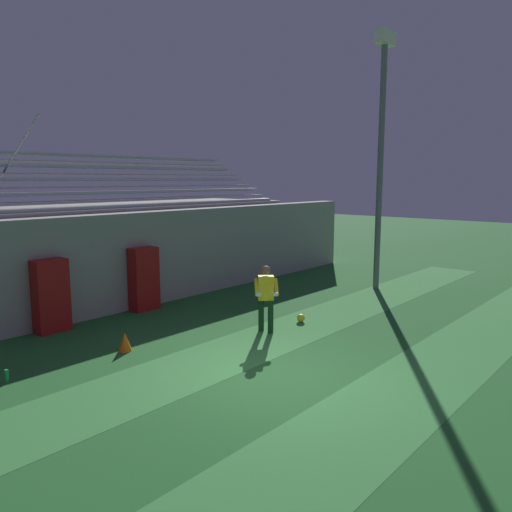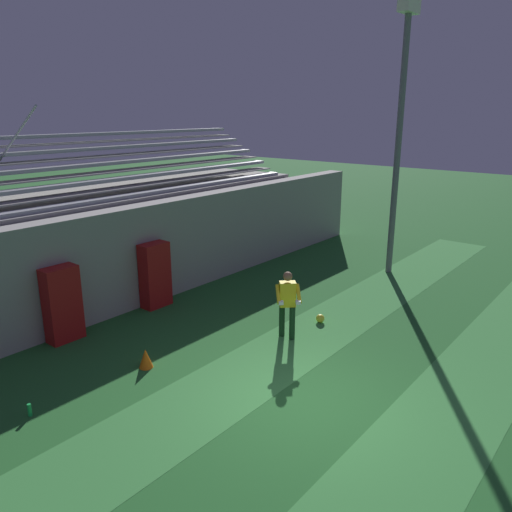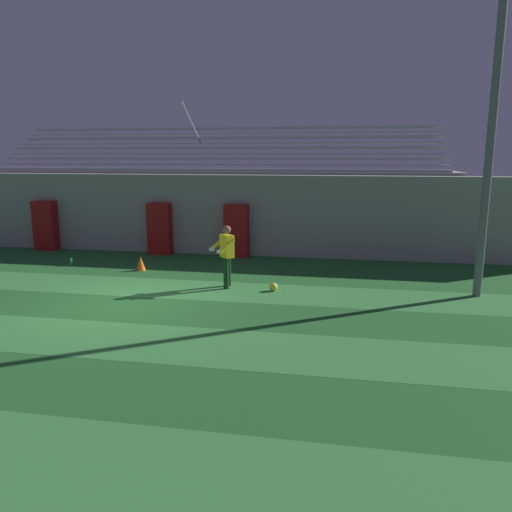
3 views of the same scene
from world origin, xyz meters
name	(u,v)px [view 2 (image 2 of 3)]	position (x,y,z in m)	size (l,w,h in m)	color
ground_plane	(306,402)	(0.00, 0.00, 0.00)	(80.00, 80.00, 0.00)	#236028
turf_stripe_mid	(422,451)	(0.00, -2.24, 0.00)	(28.00, 1.88, 0.01)	#38843D
turf_stripe_far	(244,376)	(0.00, 1.52, 0.00)	(28.00, 1.88, 0.01)	#38843D
back_wall	(98,266)	(0.00, 6.50, 1.40)	(24.00, 0.60, 2.80)	#999691
padding_pillar_gate_left	(62,304)	(-1.39, 5.95, 0.91)	(0.81, 0.44, 1.82)	maroon
padding_pillar_gate_right	(155,275)	(1.39, 5.95, 0.91)	(0.81, 0.44, 1.82)	maroon
bleacher_stand	(50,247)	(0.00, 8.84, 1.50)	(18.00, 4.05, 5.43)	#999691
floodlight_pole	(401,109)	(8.41, 2.23, 5.33)	(0.90, 0.36, 8.50)	slate
goalkeeper	(287,301)	(2.03, 1.90, 0.95)	(0.74, 0.74, 1.67)	#143319
soccer_ball	(320,318)	(3.32, 1.76, 0.11)	(0.22, 0.22, 0.22)	yellow
traffic_cone	(146,358)	(-1.05, 3.39, 0.21)	(0.30, 0.30, 0.42)	orange
water_bottle	(30,410)	(-3.50, 3.60, 0.12)	(0.07, 0.07, 0.24)	green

